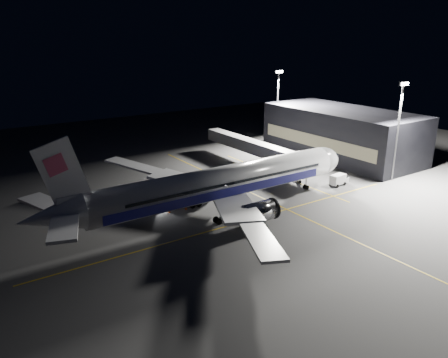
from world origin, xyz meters
TOP-DOWN VIEW (x-y plane):
  - ground at (0.00, 0.00)m, footprint 200.00×200.00m
  - guide_line_main at (10.00, 0.00)m, footprint 0.25×80.00m
  - guide_line_cross at (0.00, -6.00)m, footprint 70.00×0.25m
  - guide_line_side at (22.00, 10.00)m, footprint 0.25×40.00m
  - airliner at (-1.08, 0.00)m, footprint 61.48×54.22m
  - terminal at (45.98, 14.00)m, footprint 18.12×40.00m
  - jet_bridge at (22.00, 18.06)m, footprint 3.60×34.40m
  - floodlight_mast_north at (40.00, 31.99)m, footprint 2.40×0.68m
  - floodlight_mast_south at (40.00, -6.01)m, footprint 2.40×0.67m
  - service_truck at (27.95, -1.95)m, footprint 4.71×2.38m
  - baggage_tug at (-8.74, 8.00)m, footprint 2.25×1.88m
  - safety_cone_a at (4.48, 14.00)m, footprint 0.45×0.45m
  - safety_cone_b at (-4.94, 4.00)m, footprint 0.43×0.43m
  - safety_cone_c at (-8.00, 4.45)m, footprint 0.41×0.41m

SIDE VIEW (x-z plane):
  - ground at x=0.00m, z-range 0.00..0.00m
  - guide_line_main at x=10.00m, z-range 0.00..0.01m
  - guide_line_cross at x=0.00m, z-range 0.00..0.01m
  - guide_line_side at x=22.00m, z-range 0.00..0.01m
  - safety_cone_c at x=-8.00m, z-range 0.00..0.62m
  - safety_cone_b at x=-4.94m, z-range 0.00..0.64m
  - safety_cone_a at x=4.48m, z-range 0.00..0.68m
  - baggage_tug at x=-8.74m, z-range -0.06..1.47m
  - service_truck at x=27.95m, z-range 0.08..2.40m
  - jet_bridge at x=22.00m, z-range 1.43..7.73m
  - airliner at x=-1.08m, z-range -3.16..13.48m
  - terminal at x=45.98m, z-range 0.00..12.00m
  - floodlight_mast_north at x=40.00m, z-range 2.02..22.72m
  - floodlight_mast_south at x=40.00m, z-range 2.02..22.72m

